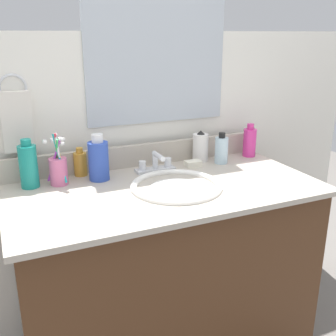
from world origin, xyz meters
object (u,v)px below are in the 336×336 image
(hand_towel, at_px, (17,122))
(cup_pink, at_px, (58,169))
(bottle_shampoo_blue, at_px, (99,160))
(bottle_mouthwash_teal, at_px, (28,166))
(bottle_gel_clear, at_px, (221,150))
(bottle_soap_pink, at_px, (250,142))
(soap_bar, at_px, (193,164))
(faucet, at_px, (156,165))
(bottle_lotion_white, at_px, (200,147))
(bottle_oil_amber, at_px, (80,163))

(hand_towel, distance_m, cup_pink, 0.23)
(bottle_shampoo_blue, relative_size, cup_pink, 0.92)
(bottle_mouthwash_teal, height_order, bottle_gel_clear, bottle_mouthwash_teal)
(bottle_soap_pink, xyz_separation_m, soap_bar, (-0.30, -0.03, -0.05))
(faucet, distance_m, bottle_lotion_white, 0.24)
(bottle_gel_clear, xyz_separation_m, bottle_shampoo_blue, (-0.53, 0.01, 0.02))
(bottle_oil_amber, distance_m, cup_pink, 0.12)
(bottle_lotion_white, relative_size, bottle_shampoo_blue, 0.77)
(bottle_lotion_white, xyz_separation_m, bottle_oil_amber, (-0.51, 0.02, -0.01))
(bottle_oil_amber, relative_size, bottle_shampoo_blue, 0.63)
(bottle_shampoo_blue, bearing_deg, hand_towel, 155.11)
(cup_pink, bearing_deg, faucet, -1.28)
(bottle_lotion_white, height_order, bottle_shampoo_blue, bottle_shampoo_blue)
(bottle_gel_clear, bearing_deg, bottle_lotion_white, 135.62)
(bottle_lotion_white, distance_m, soap_bar, 0.10)
(faucet, xyz_separation_m, soap_bar, (0.16, -0.00, -0.02))
(bottle_oil_amber, bearing_deg, bottle_shampoo_blue, -54.75)
(cup_pink, xyz_separation_m, soap_bar, (0.54, -0.01, -0.05))
(bottle_gel_clear, relative_size, bottle_shampoo_blue, 0.75)
(bottle_gel_clear, xyz_separation_m, bottle_soap_pink, (0.17, 0.04, 0.01))
(faucet, distance_m, bottle_soap_pink, 0.47)
(faucet, xyz_separation_m, bottle_oil_amber, (-0.28, 0.08, 0.02))
(bottle_soap_pink, relative_size, cup_pink, 0.77)
(hand_towel, height_order, bottle_lotion_white, hand_towel)
(bottle_oil_amber, bearing_deg, soap_bar, -10.00)
(bottle_gel_clear, bearing_deg, bottle_oil_amber, 171.71)
(bottle_lotion_white, bearing_deg, bottle_gel_clear, -44.38)
(hand_towel, height_order, bottle_soap_pink, hand_towel)
(bottle_oil_amber, height_order, bottle_gel_clear, bottle_gel_clear)
(bottle_lotion_white, distance_m, bottle_soap_pink, 0.23)
(faucet, bearing_deg, bottle_shampoo_blue, -179.93)
(bottle_shampoo_blue, bearing_deg, bottle_gel_clear, -0.93)
(bottle_shampoo_blue, bearing_deg, bottle_mouthwash_teal, 174.73)
(faucet, height_order, cup_pink, cup_pink)
(faucet, height_order, bottle_soap_pink, bottle_soap_pink)
(bottle_oil_amber, distance_m, bottle_gel_clear, 0.58)
(bottle_shampoo_blue, bearing_deg, cup_pink, 176.60)
(bottle_lotion_white, relative_size, bottle_soap_pink, 0.91)
(hand_towel, bearing_deg, bottle_lotion_white, -5.19)
(bottle_lotion_white, bearing_deg, cup_pink, -175.56)
(bottle_shampoo_blue, height_order, cup_pink, cup_pink)
(bottle_shampoo_blue, relative_size, bottle_soap_pink, 1.19)
(faucet, distance_m, bottle_oil_amber, 0.29)
(soap_bar, bearing_deg, bottle_soap_pink, 6.20)
(bottle_oil_amber, height_order, bottle_shampoo_blue, bottle_shampoo_blue)
(soap_bar, bearing_deg, bottle_mouthwash_teal, 177.68)
(bottle_shampoo_blue, distance_m, bottle_soap_pink, 0.69)
(bottle_lotion_white, height_order, bottle_soap_pink, bottle_soap_pink)
(bottle_mouthwash_teal, xyz_separation_m, bottle_gel_clear, (0.77, -0.03, -0.02))
(hand_towel, xyz_separation_m, bottle_lotion_white, (0.72, -0.07, -0.16))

